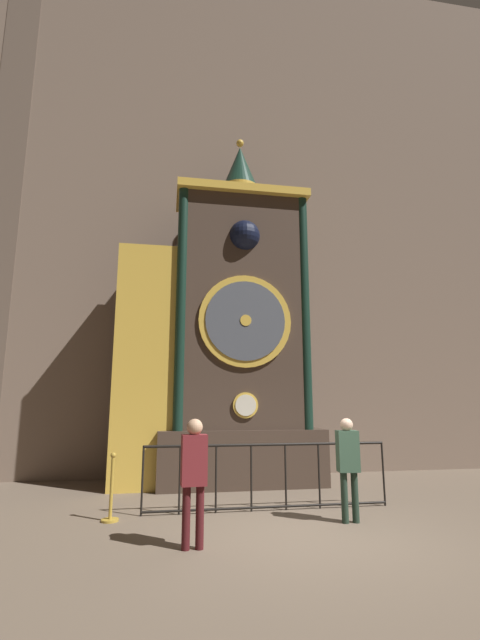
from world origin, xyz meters
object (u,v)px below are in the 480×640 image
object	(u,v)px
visitor_far	(348,459)
stanchion_post	(111,498)
clock_tower	(222,335)
visitor_near	(194,469)

from	to	relation	value
visitor_far	stanchion_post	bearing A→B (deg)	174.94
clock_tower	visitor_near	world-z (taller)	clock_tower
stanchion_post	visitor_near	bearing A→B (deg)	-51.75
visitor_far	stanchion_post	world-z (taller)	visitor_far
clock_tower	visitor_near	bearing A→B (deg)	-102.13
clock_tower	visitor_near	distance (m)	5.03
visitor_near	stanchion_post	xyz separation A→B (m)	(-1.23, 1.56, -0.66)
visitor_near	stanchion_post	size ratio (longest dim) A/B	1.56
clock_tower	visitor_far	distance (m)	4.58
stanchion_post	clock_tower	bearing A→B (deg)	51.60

